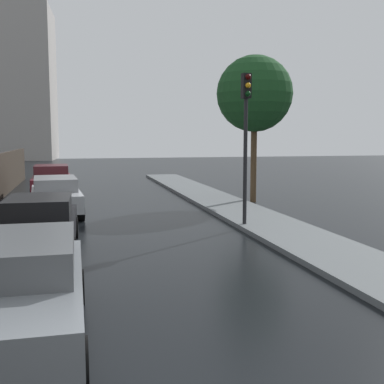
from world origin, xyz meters
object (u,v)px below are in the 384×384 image
Objects in this scene: car_grey_far_ahead at (17,290)px; traffic_light at (246,121)px; car_silver_mid_road at (56,195)px; car_black_far_lane at (39,223)px; street_tree_mid at (255,94)px; car_maroon_near_kerb at (52,180)px.

traffic_light is at bearing -129.26° from car_grey_far_ahead.
car_black_far_lane is at bearing 84.04° from car_silver_mid_road.
car_silver_mid_road is 1.06× the size of car_black_far_lane.
traffic_light is 0.73× the size of street_tree_mid.
car_silver_mid_road is 0.72× the size of street_tree_mid.
street_tree_mid is at bearing -137.80° from car_black_far_lane.
car_maroon_near_kerb reaches higher than car_grey_far_ahead.
car_grey_far_ahead is at bearing 85.46° from car_silver_mid_road.
street_tree_mid reaches higher than car_grey_far_ahead.
car_maroon_near_kerb is 5.71m from car_silver_mid_road.
traffic_light is at bearing 141.52° from car_silver_mid_road.
car_black_far_lane is at bearing -164.72° from traffic_light.
car_maroon_near_kerb is at bearing -87.76° from car_black_far_lane.
car_black_far_lane is (-0.09, 5.60, -0.05)m from car_grey_far_ahead.
car_silver_mid_road is at bearing -168.32° from street_tree_mid.
car_maroon_near_kerb is 11.80m from traffic_light.
car_black_far_lane is at bearing -89.00° from car_grey_far_ahead.
street_tree_mid reaches higher than car_silver_mid_road.
car_grey_far_ahead is (0.30, -16.94, -0.02)m from car_maroon_near_kerb.
street_tree_mid is (8.37, 12.96, 3.90)m from car_grey_far_ahead.
traffic_light reaches higher than car_maroon_near_kerb.
car_grey_far_ahead is 0.94× the size of traffic_light.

